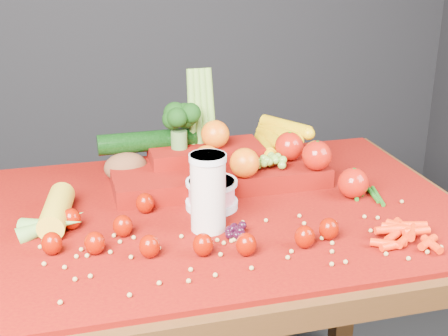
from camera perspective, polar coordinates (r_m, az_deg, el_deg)
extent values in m
cube|color=#39230D|center=(1.42, 0.21, -4.98)|extent=(1.10, 0.80, 0.05)
cube|color=#39230D|center=(1.86, -17.39, -12.47)|extent=(0.06, 0.06, 0.70)
cube|color=#39230D|center=(2.03, 11.06, -8.88)|extent=(0.06, 0.06, 0.70)
cube|color=#700E03|center=(1.41, 0.21, -3.85)|extent=(1.05, 0.75, 0.01)
cylinder|color=beige|center=(1.28, -1.47, -2.26)|extent=(0.07, 0.07, 0.17)
cylinder|color=silver|center=(1.25, -1.50, 0.95)|extent=(0.08, 0.08, 0.01)
cylinder|color=silver|center=(1.41, -1.13, -3.30)|extent=(0.12, 0.12, 0.02)
cylinder|color=pink|center=(1.39, -1.14, -2.09)|extent=(0.10, 0.10, 0.05)
cylinder|color=silver|center=(1.38, -1.14, -1.34)|extent=(0.12, 0.12, 0.01)
ellipsoid|color=#7E0D00|center=(1.29, -9.25, -5.25)|extent=(0.04, 0.04, 0.05)
cone|color=#0F420B|center=(1.28, -9.31, -4.37)|extent=(0.03, 0.03, 0.01)
ellipsoid|color=#7E0D00|center=(1.23, -11.74, -6.74)|extent=(0.04, 0.04, 0.05)
cone|color=#0F420B|center=(1.22, -11.81, -5.82)|extent=(0.03, 0.03, 0.01)
ellipsoid|color=#7E0D00|center=(1.20, -6.82, -7.12)|extent=(0.04, 0.04, 0.05)
cone|color=#0F420B|center=(1.19, -6.87, -6.19)|extent=(0.03, 0.03, 0.01)
ellipsoid|color=#7E0D00|center=(1.20, -1.93, -7.02)|extent=(0.04, 0.04, 0.05)
cone|color=#0F420B|center=(1.19, -1.94, -6.09)|extent=(0.03, 0.03, 0.01)
ellipsoid|color=#7E0D00|center=(1.20, 2.03, -7.00)|extent=(0.04, 0.04, 0.05)
cone|color=#0F420B|center=(1.19, 2.05, -6.06)|extent=(0.03, 0.03, 0.01)
ellipsoid|color=#7E0D00|center=(1.24, 7.39, -6.27)|extent=(0.04, 0.04, 0.05)
cone|color=#0F420B|center=(1.23, 7.43, -5.35)|extent=(0.03, 0.03, 0.01)
ellipsoid|color=#7E0D00|center=(1.38, -7.23, -3.20)|extent=(0.04, 0.04, 0.05)
cone|color=#0F420B|center=(1.37, -7.28, -2.37)|extent=(0.03, 0.03, 0.01)
ellipsoid|color=#7E0D00|center=(1.34, -13.80, -4.55)|extent=(0.04, 0.04, 0.05)
cone|color=#0F420B|center=(1.33, -13.88, -3.69)|extent=(0.03, 0.03, 0.01)
ellipsoid|color=#7E0D00|center=(1.28, 9.56, -5.51)|extent=(0.04, 0.04, 0.05)
cone|color=#0F420B|center=(1.27, 9.62, -4.62)|extent=(0.03, 0.03, 0.01)
ellipsoid|color=#7E0D00|center=(1.25, -15.48, -6.66)|extent=(0.04, 0.04, 0.05)
cone|color=#0F420B|center=(1.24, -15.57, -5.76)|extent=(0.03, 0.03, 0.01)
cylinder|color=gold|center=(1.37, -15.05, -3.77)|extent=(0.08, 0.19, 0.06)
ellipsoid|color=#57331E|center=(1.55, -8.95, 0.07)|extent=(0.11, 0.08, 0.07)
cube|color=#700E03|center=(1.54, -0.53, -0.51)|extent=(0.52, 0.22, 0.04)
cube|color=#700E03|center=(1.56, -1.70, 1.44)|extent=(0.28, 0.12, 0.03)
sphere|color=#A31204|center=(1.50, 8.48, 1.14)|extent=(0.07, 0.07, 0.07)
sphere|color=#A31204|center=(1.48, 11.74, -1.34)|extent=(0.07, 0.07, 0.07)
sphere|color=#A31204|center=(1.56, 5.99, 1.99)|extent=(0.07, 0.07, 0.07)
sphere|color=#C93905|center=(1.46, -1.56, 0.73)|extent=(0.07, 0.07, 0.07)
sphere|color=#C93905|center=(1.44, 1.89, 0.48)|extent=(0.07, 0.07, 0.07)
sphere|color=#C93905|center=(1.53, -0.82, 3.10)|extent=(0.07, 0.07, 0.07)
cylinder|color=#CFAC09|center=(1.62, 3.77, 2.15)|extent=(0.06, 0.16, 0.04)
cylinder|color=#CFAC09|center=(1.62, 4.45, 2.71)|extent=(0.04, 0.16, 0.04)
cylinder|color=#CFAC09|center=(1.63, 5.13, 3.27)|extent=(0.07, 0.16, 0.04)
cylinder|color=#CFAC09|center=(1.63, 5.65, 3.81)|extent=(0.10, 0.16, 0.04)
cylinder|color=#3F662D|center=(1.54, -4.13, 2.62)|extent=(0.04, 0.04, 0.04)
cylinder|color=olive|center=(1.57, -2.95, 5.03)|extent=(0.03, 0.06, 0.22)
cylinder|color=olive|center=(1.57, -2.37, 5.07)|extent=(0.02, 0.06, 0.22)
cylinder|color=olive|center=(1.57, -1.80, 5.11)|extent=(0.02, 0.06, 0.22)
cylinder|color=olive|center=(1.58, -1.24, 5.16)|extent=(0.03, 0.06, 0.22)
cylinder|color=black|center=(1.57, -7.04, 2.44)|extent=(0.25, 0.05, 0.05)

